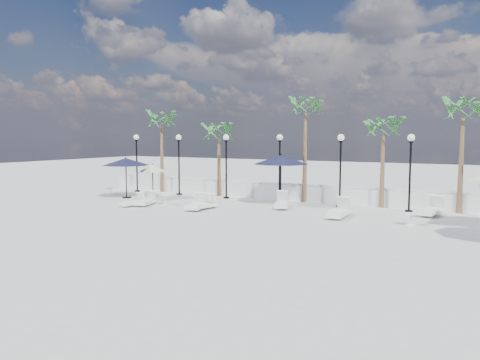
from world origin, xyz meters
The scene contains 26 objects.
ground centered at (0.00, 0.00, 0.00)m, with size 100.00×100.00×0.00m, color #ABAAA5.
balustrade centered at (0.00, 7.50, 0.47)m, with size 26.00×0.30×1.01m.
lamppost_0 centered at (-10.50, 6.50, 2.49)m, with size 0.36×0.36×3.84m.
lamppost_1 centered at (-7.00, 6.50, 2.49)m, with size 0.36×0.36×3.84m.
lamppost_2 centered at (-3.50, 6.50, 2.49)m, with size 0.36×0.36×3.84m.
lamppost_3 centered at (0.00, 6.50, 2.49)m, with size 0.36×0.36×3.84m.
lamppost_4 centered at (3.50, 6.50, 2.49)m, with size 0.36×0.36×3.84m.
lamppost_5 centered at (7.00, 6.50, 2.49)m, with size 0.36×0.36×3.84m.
palm_0 centered at (-9.00, 7.30, 4.53)m, with size 2.60×2.60×5.50m.
palm_1 centered at (-4.50, 7.30, 3.75)m, with size 2.60×2.60×4.70m.
palm_2 centered at (1.20, 7.30, 5.12)m, with size 2.60×2.60×6.10m.
palm_3 centered at (5.50, 7.30, 3.95)m, with size 2.60×2.60×4.90m.
palm_4 centered at (9.20, 7.30, 4.73)m, with size 2.60×2.60×5.70m.
lounger_0 centered at (-6.27, 1.38, 0.20)m, with size 0.64×1.65×0.61m.
lounger_1 centered at (-2.38, 2.15, 0.24)m, with size 0.82×1.93×0.70m.
lounger_2 centered at (-5.83, 1.93, 0.23)m, with size 1.07×1.88×0.67m.
lounger_3 centered at (-2.57, 2.06, 0.25)m, with size 1.19×2.06×0.73m.
lounger_4 centered at (4.45, 3.28, 0.27)m, with size 0.78×2.17×0.80m.
lounger_5 centered at (0.99, 4.59, 0.26)m, with size 1.31×2.13×0.76m.
lounger_6 centered at (8.10, 5.97, 0.27)m, with size 1.05×2.22×0.80m.
side_table_0 centered at (-10.89, 4.38, 0.27)m, with size 0.46×0.46×0.44m.
side_table_1 centered at (-5.06, 2.60, 0.32)m, with size 0.55×0.55×0.54m.
side_table_2 centered at (7.65, 2.87, 0.31)m, with size 0.54×0.54×0.52m.
parasol_navy_left centered at (-8.89, 3.71, 2.18)m, with size 2.81×2.81×2.48m.
parasol_navy_mid centered at (0.38, 5.83, 2.44)m, with size 3.10×3.10×2.78m.
parasol_cream_small centered at (-7.62, 4.65, 1.77)m, with size 1.68×1.68×2.07m.
Camera 1 is at (10.82, -17.52, 3.72)m, focal length 35.00 mm.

